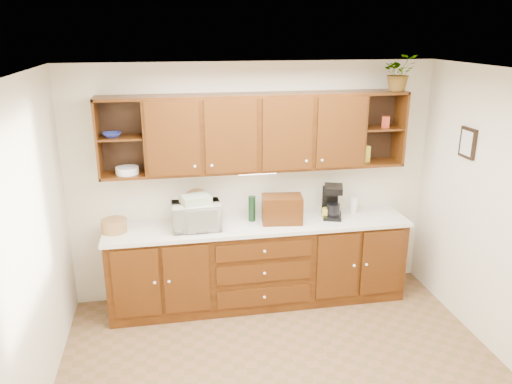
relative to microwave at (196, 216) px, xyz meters
name	(u,v)px	position (x,y,z in m)	size (l,w,h in m)	color
ceiling	(298,76)	(0.66, -1.40, 1.52)	(4.00, 4.00, 0.00)	white
back_wall	(254,182)	(0.66, 0.35, 0.22)	(4.00, 4.00, 0.00)	#EEE5C8
left_wall	(20,268)	(-1.34, -1.40, 0.22)	(3.50, 3.50, 0.00)	#EEE5C8
base_cabinets	(259,264)	(0.66, 0.05, -0.63)	(3.20, 0.60, 0.90)	#311505
countertop	(259,224)	(0.66, 0.04, -0.16)	(3.24, 0.64, 0.04)	white
upper_cabinets	(257,132)	(0.67, 0.19, 0.82)	(3.20, 0.33, 0.80)	#311505
undercabinet_light	(257,173)	(0.66, 0.13, 0.39)	(0.40, 0.05, 0.03)	white
framed_picture	(468,143)	(2.64, -0.50, 0.77)	(0.03, 0.24, 0.30)	black
wicker_basket	(114,226)	(-0.84, 0.07, -0.07)	(0.26, 0.26, 0.13)	#A77C45
microwave	(196,216)	(0.00, 0.00, 0.00)	(0.50, 0.34, 0.27)	beige
towel_stack	(196,200)	(0.00, 0.00, 0.18)	(0.29, 0.21, 0.09)	#E8CD6D
wine_bottle	(252,209)	(0.60, 0.12, 0.00)	(0.08, 0.08, 0.27)	black
woven_tray	(197,218)	(0.02, 0.29, -0.13)	(0.34, 0.34, 0.02)	#A77C45
bread_box	(282,209)	(0.91, 0.02, 0.01)	(0.42, 0.26, 0.29)	#311505
mug_tree	(293,214)	(1.06, 0.13, -0.09)	(0.26, 0.26, 0.28)	#311505
canister_red	(289,217)	(0.98, -0.01, -0.07)	(0.11, 0.11, 0.13)	#9F2C17
canister_white	(353,205)	(1.76, 0.14, -0.04)	(0.09, 0.09, 0.19)	white
canister_yellow	(326,213)	(1.41, 0.05, -0.08)	(0.09, 0.09, 0.11)	gold
coffee_maker	(332,202)	(1.48, 0.07, 0.04)	(0.26, 0.30, 0.36)	black
bowl_stack	(112,135)	(-0.78, 0.17, 0.85)	(0.18, 0.18, 0.05)	navy
plate_stack	(127,170)	(-0.67, 0.16, 0.48)	(0.23, 0.23, 0.07)	white
pantry_box_yellow	(364,154)	(1.87, 0.18, 0.53)	(0.10, 0.08, 0.18)	gold
pantry_box_red	(386,122)	(2.07, 0.15, 0.88)	(0.08, 0.07, 0.12)	#9F2C17
potted_plant	(399,73)	(2.16, 0.12, 1.40)	(0.34, 0.30, 0.38)	#999999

